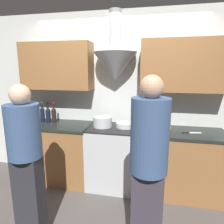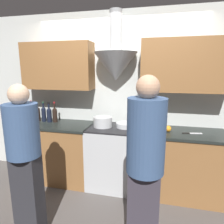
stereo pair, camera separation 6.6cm
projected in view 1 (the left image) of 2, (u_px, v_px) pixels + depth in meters
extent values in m
plane|color=#4C4744|center=(108.00, 198.00, 2.78)|extent=(12.00, 12.00, 0.00)
cube|color=silver|center=(118.00, 99.00, 3.15)|extent=(8.40, 0.06, 2.60)
cone|color=#B7BABC|center=(115.00, 67.00, 2.85)|extent=(0.62, 0.62, 0.40)
cylinder|color=#B7BABC|center=(115.00, 31.00, 2.75)|extent=(0.17, 0.17, 0.56)
cube|color=brown|center=(57.00, 66.00, 3.06)|extent=(1.10, 0.32, 0.70)
cube|color=brown|center=(185.00, 66.00, 2.68)|extent=(1.16, 0.32, 0.70)
cube|color=brown|center=(57.00, 153.00, 3.20)|extent=(1.10, 0.60, 0.89)
cube|color=black|center=(56.00, 125.00, 3.10)|extent=(1.13, 0.62, 0.03)
cube|color=brown|center=(179.00, 164.00, 2.82)|extent=(1.16, 0.60, 0.89)
cube|color=black|center=(181.00, 133.00, 2.72)|extent=(1.19, 0.62, 0.03)
cube|color=#B7BABC|center=(113.00, 157.00, 3.01)|extent=(0.73, 0.60, 0.90)
cube|color=black|center=(109.00, 169.00, 2.74)|extent=(0.51, 0.01, 0.41)
cube|color=black|center=(113.00, 128.00, 2.91)|extent=(0.73, 0.60, 0.02)
cube|color=#B7BABC|center=(117.00, 127.00, 3.19)|extent=(0.73, 0.06, 0.10)
cylinder|color=black|center=(30.00, 115.00, 3.23)|extent=(0.07, 0.07, 0.21)
sphere|color=black|center=(30.00, 109.00, 3.21)|extent=(0.07, 0.07, 0.07)
cylinder|color=black|center=(30.00, 105.00, 3.20)|extent=(0.03, 0.03, 0.09)
cylinder|color=maroon|center=(29.00, 102.00, 3.18)|extent=(0.03, 0.03, 0.02)
cylinder|color=black|center=(37.00, 116.00, 3.23)|extent=(0.08, 0.08, 0.19)
sphere|color=black|center=(36.00, 110.00, 3.21)|extent=(0.07, 0.07, 0.07)
cylinder|color=black|center=(36.00, 106.00, 3.20)|extent=(0.03, 0.03, 0.08)
cylinder|color=#234C33|center=(36.00, 103.00, 3.19)|extent=(0.03, 0.03, 0.02)
cylinder|color=black|center=(43.00, 116.00, 3.20)|extent=(0.07, 0.07, 0.20)
sphere|color=black|center=(42.00, 110.00, 3.18)|extent=(0.07, 0.07, 0.07)
cylinder|color=black|center=(42.00, 106.00, 3.17)|extent=(0.03, 0.03, 0.08)
cylinder|color=#234C33|center=(42.00, 103.00, 3.16)|extent=(0.03, 0.03, 0.02)
cylinder|color=black|center=(48.00, 117.00, 3.17)|extent=(0.08, 0.08, 0.18)
sphere|color=black|center=(48.00, 111.00, 3.15)|extent=(0.08, 0.08, 0.08)
cylinder|color=black|center=(48.00, 107.00, 3.14)|extent=(0.03, 0.03, 0.10)
cylinder|color=black|center=(47.00, 103.00, 3.13)|extent=(0.03, 0.03, 0.02)
cylinder|color=black|center=(54.00, 117.00, 3.17)|extent=(0.08, 0.08, 0.19)
sphere|color=black|center=(54.00, 111.00, 3.15)|extent=(0.07, 0.07, 0.07)
cylinder|color=black|center=(53.00, 106.00, 3.13)|extent=(0.03, 0.03, 0.10)
cylinder|color=maroon|center=(53.00, 103.00, 3.12)|extent=(0.03, 0.03, 0.02)
cylinder|color=#B7BABC|center=(103.00, 122.00, 2.94)|extent=(0.28, 0.28, 0.15)
cylinder|color=#B7BABC|center=(125.00, 125.00, 2.92)|extent=(0.27, 0.27, 0.07)
sphere|color=orange|center=(168.00, 128.00, 2.72)|extent=(0.08, 0.08, 0.08)
cube|color=silver|center=(195.00, 133.00, 2.65)|extent=(0.16, 0.06, 0.01)
cube|color=black|center=(186.00, 133.00, 2.66)|extent=(0.10, 0.04, 0.01)
cube|color=#28282D|center=(30.00, 199.00, 2.03)|extent=(0.27, 0.17, 0.92)
cylinder|color=#38517A|center=(23.00, 131.00, 1.88)|extent=(0.32, 0.32, 0.52)
sphere|color=#E0B28E|center=(20.00, 95.00, 1.81)|extent=(0.19, 0.19, 0.19)
cube|color=#38333D|center=(146.00, 220.00, 1.73)|extent=(0.26, 0.17, 0.94)
cylinder|color=#38517A|center=(150.00, 136.00, 1.57)|extent=(0.31, 0.31, 0.60)
sphere|color=tan|center=(152.00, 87.00, 1.49)|extent=(0.18, 0.18, 0.18)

